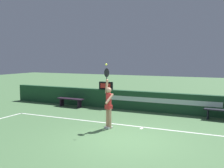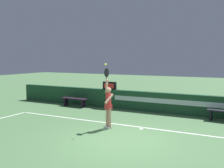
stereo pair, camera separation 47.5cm
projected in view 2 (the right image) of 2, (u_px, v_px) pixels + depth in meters
ground_plane at (124, 140)px, 8.66m from camera, size 60.00×60.00×0.00m
court_lines at (111, 148)px, 7.87m from camera, size 12.41×5.43×0.00m
back_wall at (166, 103)px, 12.88m from camera, size 18.02×0.31×0.98m
speed_display at (110, 86)px, 14.23m from camera, size 0.76×0.16×0.41m
tennis_player at (108, 104)px, 10.02m from camera, size 0.44×0.44×2.29m
tennis_ball at (106, 64)px, 9.53m from camera, size 0.07×0.07×0.07m
courtside_bench_far at (75, 100)px, 14.62m from camera, size 1.57×0.43×0.46m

